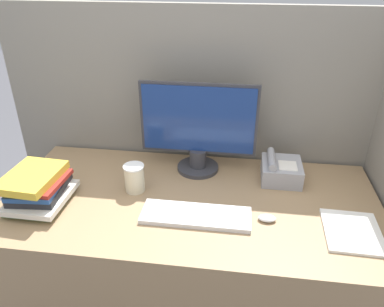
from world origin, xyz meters
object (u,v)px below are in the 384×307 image
object	(u,v)px
book_stack	(38,188)
monitor	(199,130)
keyboard	(196,215)
mouse	(267,218)
coffee_cup	(134,178)
desk_telephone	(281,170)

from	to	relation	value
book_stack	monitor	bearing A→B (deg)	30.70
keyboard	mouse	size ratio (longest dim) A/B	6.10
keyboard	mouse	bearing A→B (deg)	3.82
keyboard	book_stack	world-z (taller)	book_stack
coffee_cup	desk_telephone	xyz separation A→B (m)	(0.67, 0.19, -0.02)
keyboard	mouse	distance (m)	0.29
monitor	mouse	world-z (taller)	monitor
keyboard	coffee_cup	xyz separation A→B (m)	(-0.30, 0.16, 0.06)
coffee_cup	monitor	bearing A→B (deg)	41.13
keyboard	monitor	bearing A→B (deg)	95.64
monitor	keyboard	size ratio (longest dim) A/B	1.24
monitor	coffee_cup	size ratio (longest dim) A/B	4.32
book_stack	mouse	bearing A→B (deg)	0.61
coffee_cup	desk_telephone	bearing A→B (deg)	15.90
keyboard	book_stack	xyz separation A→B (m)	(-0.69, 0.01, 0.07)
keyboard	book_stack	distance (m)	0.69
mouse	desk_telephone	bearing A→B (deg)	77.64
book_stack	desk_telephone	bearing A→B (deg)	18.12
keyboard	coffee_cup	size ratio (longest dim) A/B	3.48
mouse	coffee_cup	bearing A→B (deg)	166.41
mouse	monitor	bearing A→B (deg)	131.39
monitor	mouse	bearing A→B (deg)	-48.61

